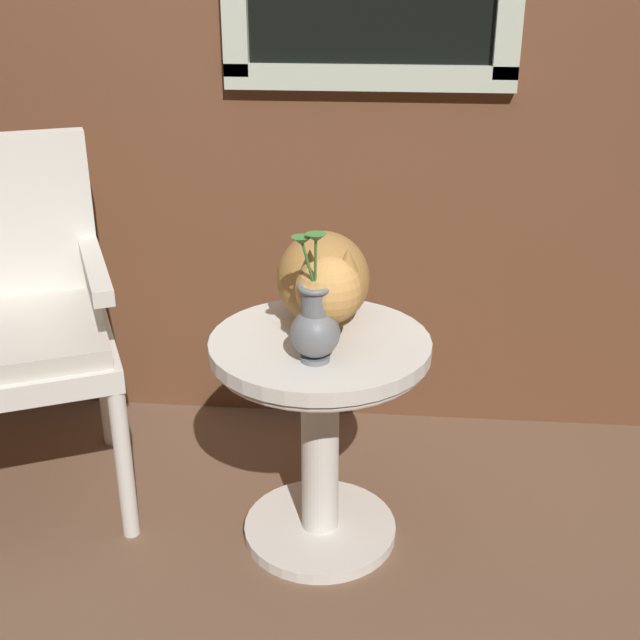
{
  "coord_description": "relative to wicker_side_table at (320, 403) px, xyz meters",
  "views": [
    {
      "loc": [
        0.3,
        -1.69,
        1.39
      ],
      "look_at": [
        0.14,
        0.05,
        0.62
      ],
      "focal_mm": 46.05,
      "sensor_mm": 36.0,
      "label": 1
    }
  ],
  "objects": [
    {
      "name": "cat",
      "position": [
        0.0,
        0.08,
        0.29
      ],
      "size": [
        0.27,
        0.55,
        0.25
      ],
      "color": "#AD7A3D",
      "rests_on": "wicker_side_table"
    },
    {
      "name": "ground_plane",
      "position": [
        -0.14,
        -0.05,
        -0.39
      ],
      "size": [
        6.0,
        6.0,
        0.0
      ],
      "primitive_type": "plane",
      "color": "brown"
    },
    {
      "name": "wicker_side_table",
      "position": [
        0.0,
        0.0,
        0.0
      ],
      "size": [
        0.53,
        0.53,
        0.57
      ],
      "color": "silver",
      "rests_on": "ground_plane"
    },
    {
      "name": "pewter_vase_with_ivy",
      "position": [
        -0.0,
        -0.11,
        0.26
      ],
      "size": [
        0.11,
        0.12,
        0.31
      ],
      "color": "slate",
      "rests_on": "wicker_side_table"
    }
  ]
}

